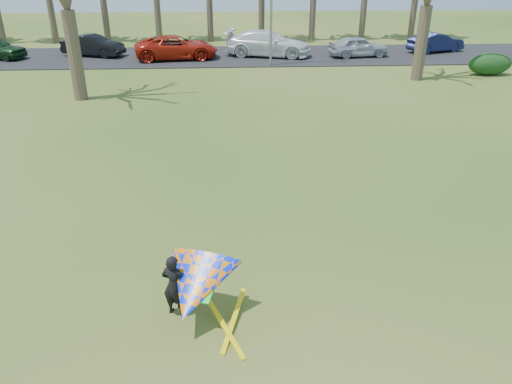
{
  "coord_description": "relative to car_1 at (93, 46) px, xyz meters",
  "views": [
    {
      "loc": [
        -0.63,
        -9.7,
        6.96
      ],
      "look_at": [
        0.0,
        2.0,
        1.1
      ],
      "focal_mm": 35.0,
      "sensor_mm": 36.0,
      "label": 1
    }
  ],
  "objects": [
    {
      "name": "car_5",
      "position": [
        23.71,
        0.13,
        -0.03
      ],
      "size": [
        4.25,
        2.63,
        1.32
      ],
      "primitive_type": "imported",
      "rotation": [
        0.0,
        0.0,
        1.9
      ],
      "color": "#18204A",
      "rests_on": "parking_strip"
    },
    {
      "name": "car_1",
      "position": [
        0.0,
        0.0,
        0.0
      ],
      "size": [
        4.43,
        2.65,
        1.38
      ],
      "primitive_type": "imported",
      "rotation": [
        0.0,
        0.0,
        1.27
      ],
      "color": "black",
      "rests_on": "parking_strip"
    },
    {
      "name": "parking_strip",
      "position": [
        9.79,
        -0.43,
        -0.72
      ],
      "size": [
        46.0,
        7.0,
        0.06
      ],
      "primitive_type": "cube",
      "color": "black",
      "rests_on": "ground"
    },
    {
      "name": "ground",
      "position": [
        9.79,
        -25.43,
        -0.75
      ],
      "size": [
        100.0,
        100.0,
        0.0
      ],
      "primitive_type": "plane",
      "color": "#1C4B10",
      "rests_on": "ground"
    },
    {
      "name": "car_3",
      "position": [
        11.83,
        -0.61,
        0.14
      ],
      "size": [
        6.12,
        3.63,
        1.66
      ],
      "primitive_type": "imported",
      "rotation": [
        0.0,
        0.0,
        1.33
      ],
      "color": "white",
      "rests_on": "parking_strip"
    },
    {
      "name": "kite_flyer",
      "position": [
        8.35,
        -27.05,
        0.09
      ],
      "size": [
        2.13,
        2.39,
        2.02
      ],
      "color": "black",
      "rests_on": "ground"
    },
    {
      "name": "car_2",
      "position": [
        5.73,
        -1.25,
        0.06
      ],
      "size": [
        5.61,
        3.06,
        1.49
      ],
      "primitive_type": "imported",
      "rotation": [
        0.0,
        0.0,
        1.68
      ],
      "color": "#AB1C0D",
      "rests_on": "parking_strip"
    },
    {
      "name": "hedge_near",
      "position": [
        24.38,
        -6.56,
        -0.11
      ],
      "size": [
        2.57,
        1.17,
        1.29
      ],
      "primitive_type": "ellipsoid",
      "color": "#153914",
      "rests_on": "ground"
    },
    {
      "name": "car_4",
      "position": [
        17.91,
        -1.17,
        -0.02
      ],
      "size": [
        4.12,
        2.09,
        1.34
      ],
      "primitive_type": "imported",
      "rotation": [
        0.0,
        0.0,
        1.7
      ],
      "color": "#A9B0B8",
      "rests_on": "parking_strip"
    }
  ]
}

